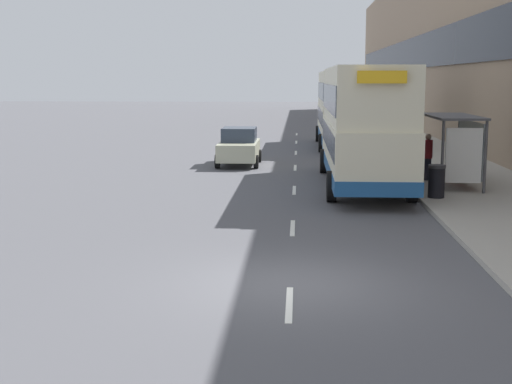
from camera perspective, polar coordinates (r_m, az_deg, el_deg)
name	(u,v)px	position (r m, az deg, el deg)	size (l,w,h in m)	color
ground_plane	(290,284)	(13.81, 2.75, -7.36)	(220.00, 220.00, 0.00)	#515156
pavement	(387,133)	(52.28, 10.44, 4.69)	(5.00, 93.00, 0.14)	#A39E93
terrace_facade	(447,41)	(52.84, 15.03, 11.60)	(3.10, 93.00, 13.09)	#9E846B
lane_mark_0	(289,304)	(12.60, 2.68, -8.95)	(0.12, 2.00, 0.01)	silver
lane_mark_1	(293,228)	(18.85, 2.94, -2.88)	(0.12, 2.00, 0.01)	silver
lane_mark_2	(294,190)	(25.20, 3.08, 0.15)	(0.12, 2.00, 0.01)	silver
lane_mark_3	(295,168)	(31.60, 3.15, 1.95)	(0.12, 2.00, 0.01)	silver
lane_mark_4	(296,153)	(38.02, 3.21, 3.15)	(0.12, 2.00, 0.01)	silver
lane_mark_5	(296,142)	(44.45, 3.24, 4.00)	(0.12, 2.00, 0.01)	silver
lane_mark_6	(297,134)	(50.89, 3.27, 4.64)	(0.12, 2.00, 0.01)	silver
bus_shelter	(459,137)	(26.13, 15.92, 4.26)	(1.60, 4.20, 2.48)	#4C4C51
double_decker_bus_near	(363,124)	(26.18, 8.58, 5.41)	(2.85, 11.02, 4.30)	beige
double_decker_bus_ahead	(342,107)	(41.49, 6.93, 6.74)	(2.85, 10.28, 4.30)	beige
car_0	(239,147)	(32.54, -1.37, 3.65)	(1.91, 3.93, 1.70)	#B7B799
pedestrian_1	(428,157)	(27.41, 13.57, 2.77)	(0.34, 0.34, 1.73)	#23232D
pedestrian_2	(466,152)	(30.05, 16.46, 3.12)	(0.33, 0.33, 1.67)	#23232D
pedestrian_3	(454,154)	(28.73, 15.55, 2.96)	(0.34, 0.34, 1.72)	#23232D
pedestrian_4	(473,156)	(28.72, 16.97, 2.79)	(0.32, 0.32, 1.62)	#23232D
litter_bin	(437,181)	(23.45, 14.24, 0.85)	(0.55, 0.55, 1.05)	black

